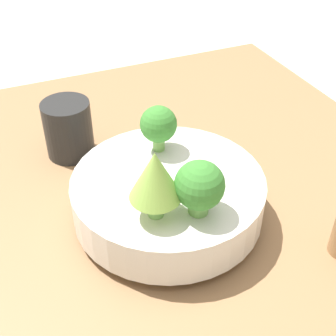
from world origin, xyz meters
name	(u,v)px	position (x,y,z in m)	size (l,w,h in m)	color
ground_plane	(188,226)	(0.00, 0.00, 0.00)	(6.00, 6.00, 0.00)	beige
table	(189,216)	(0.00, 0.00, 0.02)	(1.03, 0.85, 0.04)	olive
bowl	(168,196)	(0.01, -0.04, 0.08)	(0.28, 0.28, 0.08)	silver
broccoli_floret_right	(200,186)	(0.09, -0.03, 0.16)	(0.06, 0.06, 0.08)	#6BA34C
broccoli_floret_left	(158,125)	(-0.06, -0.02, 0.16)	(0.06, 0.06, 0.07)	#7AB256
romanesco_piece_near	(155,177)	(0.07, -0.08, 0.18)	(0.07, 0.07, 0.10)	#7AB256
cup	(68,129)	(-0.21, -0.13, 0.09)	(0.08, 0.08, 0.10)	black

